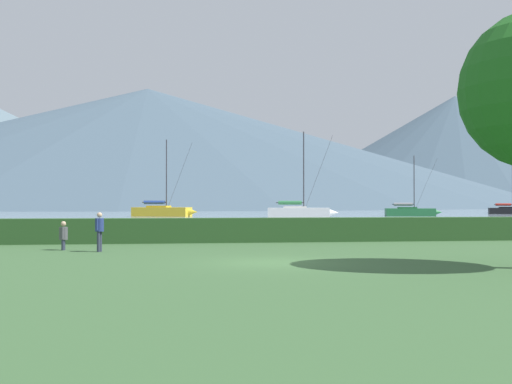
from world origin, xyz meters
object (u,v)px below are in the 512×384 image
(person_standing_walker, at_px, (99,228))
(sailboat_slip_5, at_px, (163,211))
(sailboat_slip_0, at_px, (299,212))
(sailboat_slip_3, at_px, (411,211))
(person_seated_viewer, at_px, (63,234))
(sailboat_slip_1, at_px, (510,210))

(person_standing_walker, bearing_deg, sailboat_slip_5, 105.19)
(sailboat_slip_0, relative_size, sailboat_slip_3, 1.29)
(sailboat_slip_3, height_order, person_standing_walker, sailboat_slip_3)
(sailboat_slip_5, bearing_deg, person_seated_viewer, -71.49)
(person_seated_viewer, bearing_deg, sailboat_slip_0, 67.65)
(sailboat_slip_1, height_order, sailboat_slip_3, sailboat_slip_1)
(sailboat_slip_0, height_order, person_standing_walker, sailboat_slip_0)
(sailboat_slip_0, relative_size, person_seated_viewer, 8.82)
(sailboat_slip_0, xyz_separation_m, sailboat_slip_5, (-17.45, 9.02, 0.01))
(sailboat_slip_0, height_order, sailboat_slip_1, sailboat_slip_1)
(sailboat_slip_3, xyz_separation_m, sailboat_slip_5, (-34.81, 2.71, 0.11))
(sailboat_slip_0, height_order, sailboat_slip_3, sailboat_slip_0)
(sailboat_slip_1, height_order, sailboat_slip_5, sailboat_slip_1)
(sailboat_slip_0, distance_m, person_standing_walker, 56.46)
(sailboat_slip_5, bearing_deg, sailboat_slip_3, 17.49)
(sailboat_slip_1, xyz_separation_m, sailboat_slip_5, (-56.31, -8.88, 0.13))
(sailboat_slip_1, bearing_deg, sailboat_slip_5, -148.87)
(person_seated_viewer, bearing_deg, sailboat_slip_5, 86.35)
(sailboat_slip_0, bearing_deg, sailboat_slip_1, 34.90)
(sailboat_slip_3, relative_size, person_seated_viewer, 6.85)
(sailboat_slip_3, bearing_deg, sailboat_slip_1, 40.85)
(sailboat_slip_5, bearing_deg, sailboat_slip_0, -5.39)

